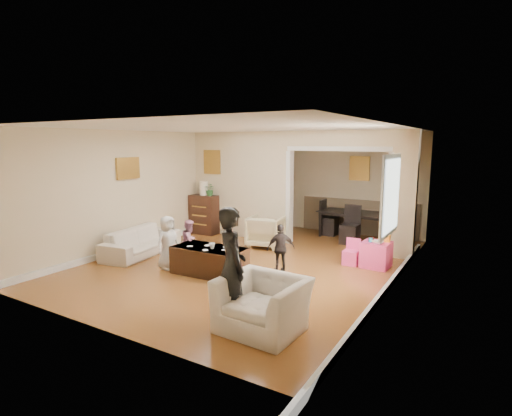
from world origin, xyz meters
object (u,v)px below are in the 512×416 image
Objects in this scene: table_lamp at (204,188)px; dining_table at (358,225)px; play_table at (376,254)px; armchair_back at (266,231)px; sofa at (142,241)px; child_toddler at (281,248)px; coffee_table at (210,260)px; dresser at (204,214)px; coffee_cup at (212,246)px; child_kneel_b at (190,242)px; cyan_cup at (371,240)px; child_kneel_a at (168,242)px; adult_person at (232,267)px; armchair_front at (262,304)px.

dining_table is (3.60, 1.50, -0.86)m from table_lamp.
dining_table is at bearing 114.88° from play_table.
sofa is at bearing 33.39° from armchair_back.
coffee_table is at bearing -6.71° from child_toddler.
child_toddler reaches higher than dining_table.
dresser is 0.54× the size of dining_table.
child_kneel_b is (-0.80, 0.35, -0.10)m from coffee_cup.
dining_table is at bearing 71.51° from coffee_cup.
child_kneel_a is at bearing -147.56° from cyan_cup.
child_kneel_b is at bearing -27.83° from child_toddler.
table_lamp is 0.41× the size of child_toddler.
child_kneel_a is (-0.95, -0.10, -0.04)m from coffee_cup.
adult_person reaches higher than armchair_back.
armchair_back is 0.77× the size of child_kneel_a.
sofa is 2.05m from coffee_table.
child_toddler is at bearing 35.54° from coffee_table.
sofa is 1.83× the size of armchair_front.
coffee_cup is at bearing -108.04° from sofa.
armchair_back is 2.49m from child_kneel_a.
cyan_cup is at bearing 85.12° from armchair_front.
dining_table is (-0.89, 2.18, -0.20)m from cyan_cup.
play_table is 3.60m from adult_person.
dresser is at bearing 138.16° from armchair_front.
armchair_front reaches higher than play_table.
sofa is 3.72× the size of play_table.
armchair_front is at bearing -36.62° from coffee_table.
dining_table is 5.58m from adult_person.
dresser is 3.01m from child_kneel_a.
cyan_cup is at bearing -66.48° from adult_person.
adult_person is (3.62, -4.06, 0.27)m from dresser.
armchair_front is 1.02× the size of dresser.
coffee_cup is (-1.82, 1.37, 0.21)m from armchair_front.
armchair_front is at bearing -145.63° from child_kneel_b.
child_kneel_a is (1.18, -0.46, 0.23)m from sofa.
play_table is (2.56, -0.27, -0.11)m from armchair_back.
dresser is at bearing -21.07° from armchair_back.
armchair_back is 2.48m from cyan_cup.
armchair_back is 1.86m from child_toddler.
dresser is 9.43× the size of coffee_cup.
table_lamp is (0.00, 0.00, 0.68)m from dresser.
table_lamp is at bearing 172.20° from play_table.
armchair_front is 1.03× the size of child_kneel_a.
dresser is 0.77× the size of coffee_table.
child_toddler is at bearing -29.88° from table_lamp.
sofa is 2.72m from armchair_back.
table_lamp is at bearing -152.62° from dining_table.
cyan_cup is at bearing -8.60° from table_lamp.
coffee_cup is at bearing -49.72° from dresser.
sofa is at bearing -34.18° from child_toddler.
armchair_back reaches higher than coffee_cup.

